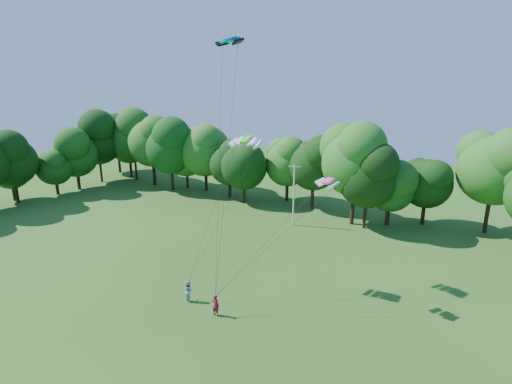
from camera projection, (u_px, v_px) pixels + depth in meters
The scene contains 10 objects.
ground at pixel (118, 367), 25.31m from camera, with size 160.00×160.00×0.00m, color #2C5015.
utility_pole at pixel (294, 195), 49.00m from camera, with size 1.47×0.61×7.68m.
kite_flyer_left at pixel (216, 305), 30.65m from camera, with size 0.64×0.42×1.76m, color maroon.
kite_flyer_right at pixel (189, 291), 32.70m from camera, with size 0.88×0.68×1.80m, color #8BA9C2.
kite_teal at pixel (230, 38), 33.37m from camera, with size 2.78×1.75×0.48m.
kite_green at pixel (246, 140), 32.98m from camera, with size 2.87×1.56×0.54m.
kite_pink at pixel (328, 181), 30.46m from camera, with size 2.05×1.46×0.37m.
tree_back_west at pixel (170, 143), 63.93m from camera, with size 8.55×8.55×12.44m.
tree_back_center at pixel (368, 171), 47.18m from camera, with size 7.88×7.88×11.46m.
tree_flank_west at pixel (9, 165), 58.75m from camera, with size 6.10×6.10×8.87m.
Camera 1 is at (18.85, -13.32, 17.56)m, focal length 28.00 mm.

